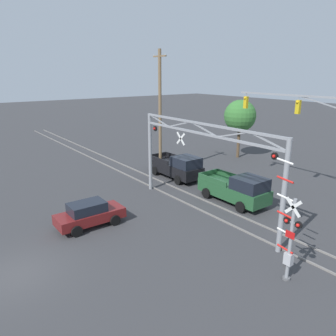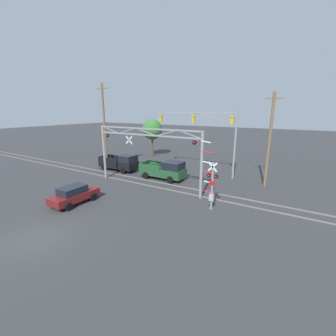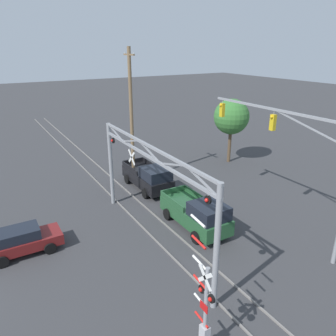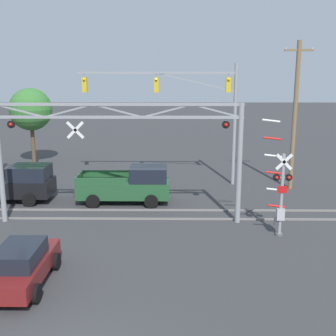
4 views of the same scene
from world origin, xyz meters
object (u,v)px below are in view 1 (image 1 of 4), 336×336
pickup_truck_following (178,167)px  utility_pole_left (160,113)px  traffic_signal_span (333,128)px  crossing_gantry (203,154)px  crossing_signal_mast (289,239)px  sedan_waiting (89,214)px  pickup_truck_lead (236,189)px  background_tree_beyond_span (240,116)px

pickup_truck_following → utility_pole_left: utility_pole_left is taller
traffic_signal_span → crossing_gantry: bearing=-119.4°
crossing_signal_mast → sedan_waiting: bearing=-154.7°
pickup_truck_lead → sedan_waiting: pickup_truck_lead is taller
background_tree_beyond_span → crossing_signal_mast: bearing=-43.0°
pickup_truck_following → utility_pole_left: size_ratio=0.50×
crossing_signal_mast → sedan_waiting: 11.54m
pickup_truck_following → sedan_waiting: 11.00m
utility_pole_left → pickup_truck_following: bearing=10.8°
crossing_gantry → pickup_truck_following: bearing=153.2°
traffic_signal_span → pickup_truck_lead: 7.47m
crossing_gantry → pickup_truck_lead: (0.14, 3.28, -3.02)m
traffic_signal_span → pickup_truck_following: 12.71m
crossing_gantry → traffic_signal_span: bearing=60.6°
sedan_waiting → background_tree_beyond_span: size_ratio=0.65×
sedan_waiting → utility_pole_left: 12.58m
background_tree_beyond_span → crossing_gantry: bearing=-56.9°
crossing_signal_mast → pickup_truck_following: crossing_signal_mast is taller
traffic_signal_span → utility_pole_left: utility_pole_left is taller
crossing_signal_mast → traffic_signal_span: 10.59m
pickup_truck_following → background_tree_beyond_span: size_ratio=0.87×
sedan_waiting → pickup_truck_lead: bearing=74.1°
crossing_gantry → sedan_waiting: crossing_gantry is taller
crossing_gantry → sedan_waiting: 7.94m
traffic_signal_span → sedan_waiting: bearing=-116.1°
pickup_truck_lead → utility_pole_left: 10.19m
crossing_gantry → traffic_signal_span: size_ratio=1.16×
background_tree_beyond_span → pickup_truck_following: bearing=-79.1°
pickup_truck_lead → background_tree_beyond_span: bearing=131.1°
sedan_waiting → traffic_signal_span: bearing=63.9°
pickup_truck_lead → sedan_waiting: size_ratio=1.30×
pickup_truck_following → background_tree_beyond_span: 10.86m
pickup_truck_following → pickup_truck_lead: bearing=-1.6°
crossing_gantry → background_tree_beyond_span: 16.20m
crossing_signal_mast → pickup_truck_lead: size_ratio=1.03×
traffic_signal_span → pickup_truck_lead: bearing=-134.0°
utility_pole_left → background_tree_beyond_span: 10.54m
pickup_truck_lead → pickup_truck_following: size_ratio=0.98×
crossing_signal_mast → utility_pole_left: 17.71m
pickup_truck_lead → background_tree_beyond_span: size_ratio=0.85×
crossing_signal_mast → background_tree_beyond_span: size_ratio=0.87×
crossing_signal_mast → pickup_truck_following: (-14.56, 5.28, -0.93)m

